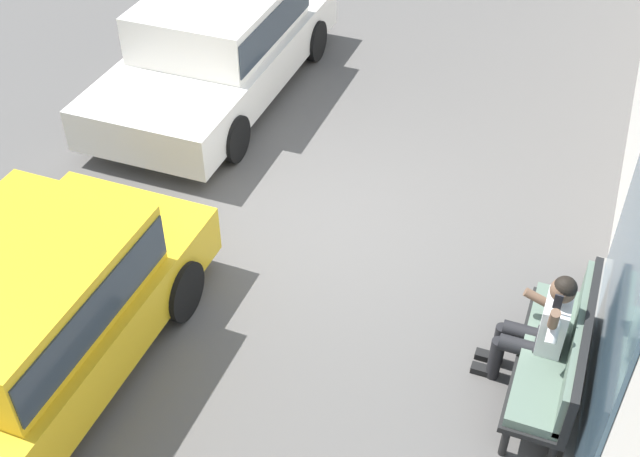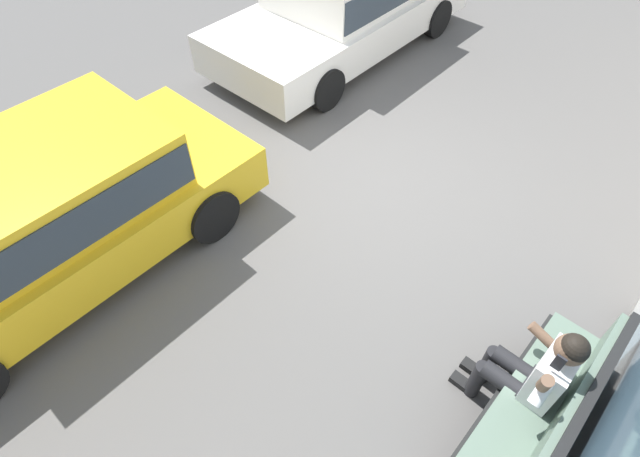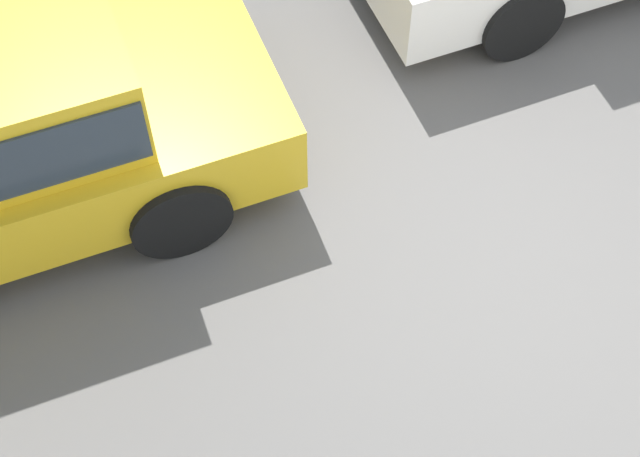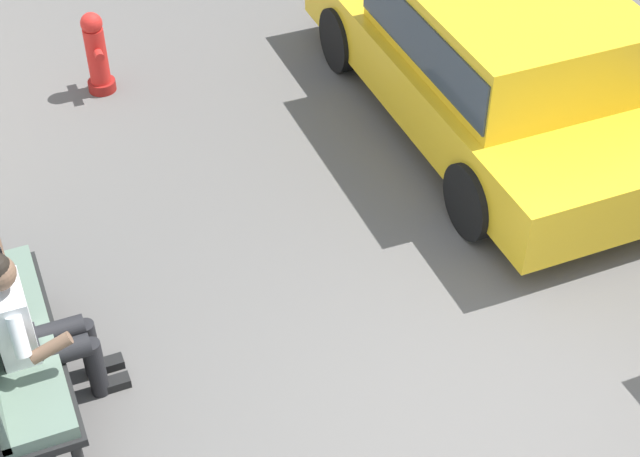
# 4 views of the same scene
# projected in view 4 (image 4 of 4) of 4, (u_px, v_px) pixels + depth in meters

# --- Properties ---
(ground_plane) EXTENTS (60.00, 60.00, 0.00)m
(ground_plane) POSITION_uv_depth(u_px,v_px,m) (508.00, 431.00, 6.32)
(ground_plane) COLOR #565451
(person_on_phone) EXTENTS (0.73, 0.74, 1.31)m
(person_on_phone) POSITION_uv_depth(u_px,v_px,m) (31.00, 326.00, 6.09)
(person_on_phone) COLOR black
(person_on_phone) RESTS_ON ground_plane
(parked_car_mid) EXTENTS (4.22, 1.90, 1.39)m
(parked_car_mid) POSITION_uv_depth(u_px,v_px,m) (496.00, 51.00, 8.38)
(parked_car_mid) COLOR gold
(parked_car_mid) RESTS_ON ground_plane
(fire_hydrant) EXTENTS (0.38, 0.26, 0.81)m
(fire_hydrant) POSITION_uv_depth(u_px,v_px,m) (97.00, 54.00, 9.05)
(fire_hydrant) COLOR maroon
(fire_hydrant) RESTS_ON ground_plane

